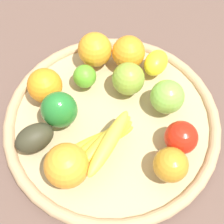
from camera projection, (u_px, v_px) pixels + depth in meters
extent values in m
plane|color=brown|center=(112.00, 124.00, 0.71)|extent=(2.40, 2.40, 0.00)
cylinder|color=tan|center=(112.00, 122.00, 0.70)|extent=(0.45, 0.45, 0.02)
torus|color=tan|center=(112.00, 120.00, 0.69)|extent=(0.46, 0.46, 0.02)
ellipsoid|color=#353322|center=(35.00, 138.00, 0.62)|extent=(0.07, 0.09, 0.05)
sphere|color=orange|center=(128.00, 52.00, 0.72)|extent=(0.11, 0.11, 0.07)
sphere|color=#57A729|center=(85.00, 76.00, 0.70)|extent=(0.07, 0.07, 0.05)
ellipsoid|color=yellow|center=(99.00, 141.00, 0.63)|extent=(0.09, 0.15, 0.03)
ellipsoid|color=yellow|center=(101.00, 142.00, 0.62)|extent=(0.06, 0.15, 0.03)
ellipsoid|color=yellow|center=(104.00, 142.00, 0.60)|extent=(0.03, 0.15, 0.03)
ellipsoid|color=yellow|center=(109.00, 142.00, 0.59)|extent=(0.06, 0.15, 0.03)
ellipsoid|color=#22752C|center=(59.00, 110.00, 0.64)|extent=(0.10, 0.10, 0.08)
sphere|color=#81A436|center=(128.00, 79.00, 0.69)|extent=(0.07, 0.07, 0.07)
sphere|color=#7BB943|center=(167.00, 97.00, 0.66)|extent=(0.08, 0.08, 0.07)
sphere|color=orange|center=(45.00, 86.00, 0.67)|extent=(0.10, 0.10, 0.07)
ellipsoid|color=yellow|center=(156.00, 63.00, 0.72)|extent=(0.06, 0.08, 0.05)
sphere|color=orange|center=(67.00, 166.00, 0.58)|extent=(0.11, 0.11, 0.08)
sphere|color=red|center=(181.00, 137.00, 0.62)|extent=(0.09, 0.09, 0.07)
sphere|color=orange|center=(95.00, 50.00, 0.72)|extent=(0.10, 0.10, 0.08)
sphere|color=#C08623|center=(171.00, 165.00, 0.59)|extent=(0.08, 0.08, 0.07)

